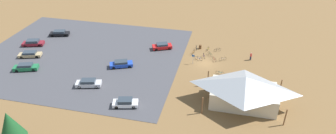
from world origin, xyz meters
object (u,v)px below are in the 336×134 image
(bicycle_silver_lone_west, at_px, (223,59))
(car_black_near_entry, at_px, (60,33))
(bike_pavilion, at_px, (244,89))
(car_tan_by_curb, at_px, (30,54))
(bicycle_white_back_row, at_px, (196,48))
(car_red_back_corner, at_px, (162,46))
(lot_sign, at_px, (193,58))
(bicycle_purple_front_row, at_px, (204,56))
(bicycle_green_yard_center, at_px, (210,54))
(bicycle_orange_lone_east, at_px, (193,52))
(bicycle_blue_mid_cluster, at_px, (198,58))
(visitor_near_lot, at_px, (251,56))
(car_blue_front_row, at_px, (121,64))
(car_maroon_mid_lot, at_px, (33,43))
(bicycle_red_trailside, at_px, (215,59))
(pine_far_east, at_px, (10,125))
(trash_bin, at_px, (200,47))
(car_green_inner_stall, at_px, (26,67))
(bicycle_black_yard_right, at_px, (218,50))
(bicycle_yellow_yard_front, at_px, (208,49))
(car_white_end_stall, at_px, (125,103))
(bicycle_teal_edge_north, at_px, (220,73))
(car_silver_aisle_side, at_px, (89,83))

(bicycle_silver_lone_west, xyz_separation_m, car_black_near_entry, (40.44, -3.33, 0.34))
(bike_pavilion, distance_m, car_tan_by_curb, 45.75)
(bicycle_white_back_row, height_order, car_red_back_corner, car_red_back_corner)
(lot_sign, xyz_separation_m, bicycle_purple_front_row, (-1.94, -3.19, -1.04))
(bicycle_green_yard_center, bearing_deg, lot_sign, 54.58)
(bicycle_orange_lone_east, distance_m, bicycle_white_back_row, 2.34)
(bicycle_blue_mid_cluster, distance_m, bicycle_silver_lone_west, 5.18)
(visitor_near_lot, bearing_deg, bicycle_green_yard_center, -0.06)
(bicycle_blue_mid_cluster, xyz_separation_m, car_black_near_entry, (35.35, -4.29, 0.33))
(lot_sign, bearing_deg, bicycle_orange_lone_east, -82.56)
(lot_sign, xyz_separation_m, car_blue_front_row, (14.17, 4.59, -0.67))
(bike_pavilion, height_order, car_blue_front_row, bike_pavilion)
(car_maroon_mid_lot, bearing_deg, bicycle_silver_lone_west, -176.18)
(bike_pavilion, bearing_deg, car_maroon_mid_lot, -13.09)
(bicycle_purple_front_row, bearing_deg, bicycle_red_trailside, 158.69)
(car_maroon_mid_lot, bearing_deg, bicycle_red_trailside, -176.69)
(pine_far_east, height_order, bicycle_blue_mid_cluster, pine_far_east)
(bike_pavilion, height_order, car_black_near_entry, bike_pavilion)
(trash_bin, bearing_deg, car_green_inner_stall, 27.61)
(bicycle_green_yard_center, height_order, bicycle_black_yard_right, bicycle_black_yard_right)
(trash_bin, height_order, car_red_back_corner, car_red_back_corner)
(car_red_back_corner, bearing_deg, bike_pavilion, 138.18)
(bicycle_black_yard_right, distance_m, car_blue_front_row, 21.87)
(car_maroon_mid_lot, height_order, car_green_inner_stall, car_maroon_mid_lot)
(bicycle_yellow_yard_front, xyz_separation_m, car_tan_by_curb, (37.42, 11.89, 0.34))
(car_white_end_stall, relative_size, car_green_inner_stall, 0.90)
(car_white_end_stall, bearing_deg, bicycle_purple_front_row, -118.86)
(trash_bin, xyz_separation_m, lot_sign, (0.57, 7.12, 0.96))
(bicycle_orange_lone_east, xyz_separation_m, car_blue_front_row, (13.61, 8.91, 0.34))
(bicycle_teal_edge_north, relative_size, car_silver_aisle_side, 0.34)
(car_tan_by_curb, relative_size, car_white_end_stall, 1.11)
(bike_pavilion, distance_m, bicycle_teal_edge_north, 9.89)
(bicycle_yellow_yard_front, relative_size, visitor_near_lot, 0.95)
(visitor_near_lot, bearing_deg, bicycle_purple_front_row, 6.80)
(bicycle_red_trailside, relative_size, visitor_near_lot, 0.82)
(car_blue_front_row, xyz_separation_m, car_red_back_corner, (-6.28, -9.57, 0.00))
(bicycle_green_yard_center, distance_m, car_blue_front_row, 19.46)
(pine_far_east, height_order, bicycle_white_back_row, pine_far_east)
(pine_far_east, relative_size, car_red_back_corner, 1.35)
(car_black_near_entry, bearing_deg, bicycle_green_yard_center, 177.36)
(bicycle_blue_mid_cluster, distance_m, visitor_near_lot, 11.15)
(lot_sign, xyz_separation_m, car_silver_aisle_side, (17.58, 12.55, -0.66))
(car_red_back_corner, bearing_deg, car_blue_front_row, 56.72)
(bicycle_white_back_row, xyz_separation_m, bicycle_silver_lone_west, (-6.27, 3.87, -0.01))
(trash_bin, distance_m, bicycle_green_yard_center, 3.74)
(bicycle_purple_front_row, relative_size, car_maroon_mid_lot, 0.31)
(bicycle_silver_lone_west, bearing_deg, car_black_near_entry, -4.71)
(bicycle_blue_mid_cluster, height_order, bicycle_silver_lone_west, bicycle_blue_mid_cluster)
(bicycle_purple_front_row, bearing_deg, bicycle_blue_mid_cluster, 53.24)
(bicycle_yellow_yard_front, relative_size, bicycle_red_trailside, 1.16)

